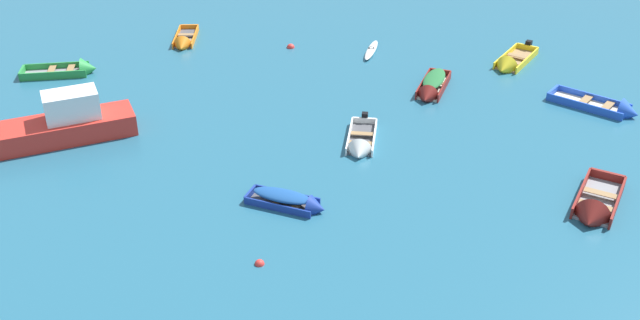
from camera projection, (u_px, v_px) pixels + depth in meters
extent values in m
cube|color=gray|center=(598.00, 201.00, 27.98)|extent=(2.37, 3.50, 0.12)
cube|color=maroon|center=(618.00, 202.00, 27.60)|extent=(1.29, 3.20, 0.48)
cube|color=maroon|center=(581.00, 193.00, 28.18)|extent=(1.29, 3.20, 0.48)
cube|color=maroon|center=(607.00, 177.00, 29.17)|extent=(1.32, 0.62, 0.48)
cone|color=maroon|center=(590.00, 220.00, 26.55)|extent=(1.52, 1.20, 1.33)
cube|color=#937047|center=(600.00, 193.00, 27.98)|extent=(1.28, 0.77, 0.03)
cube|color=#937047|center=(596.00, 205.00, 27.23)|extent=(1.28, 0.77, 0.03)
ellipsoid|color=white|center=(371.00, 50.00, 41.36)|extent=(0.83, 3.07, 0.27)
torus|color=black|center=(371.00, 48.00, 41.30)|extent=(0.41, 0.41, 0.06)
cube|color=red|center=(61.00, 130.00, 32.18)|extent=(6.56, 5.02, 0.97)
cube|color=white|center=(71.00, 105.00, 31.84)|extent=(2.73, 2.41, 1.24)
cube|color=black|center=(46.00, 104.00, 31.36)|extent=(0.85, 1.24, 0.55)
cube|color=gray|center=(56.00, 74.00, 38.64)|extent=(3.46, 2.05, 0.11)
cube|color=#288C3D|center=(57.00, 66.00, 39.10)|extent=(3.29, 1.03, 0.43)
cube|color=#288C3D|center=(53.00, 76.00, 38.01)|extent=(3.29, 1.03, 0.43)
cube|color=#288C3D|center=(22.00, 73.00, 38.34)|extent=(0.47, 1.23, 0.43)
cone|color=#288C3D|center=(89.00, 69.00, 38.77)|extent=(1.09, 1.38, 1.21)
cube|color=#937047|center=(51.00, 70.00, 38.49)|extent=(0.66, 1.19, 0.03)
cube|color=#937047|center=(71.00, 69.00, 38.61)|extent=(0.66, 1.19, 0.03)
cube|color=beige|center=(588.00, 105.00, 35.35)|extent=(3.70, 2.84, 0.10)
cube|color=blue|center=(594.00, 98.00, 35.71)|extent=(3.27, 1.95, 0.39)
cube|color=blue|center=(584.00, 107.00, 34.84)|extent=(3.27, 1.95, 0.39)
cube|color=blue|center=(553.00, 92.00, 36.27)|extent=(0.75, 1.15, 0.39)
cone|color=blue|center=(629.00, 113.00, 34.23)|extent=(1.36, 1.50, 1.23)
cube|color=#937047|center=(585.00, 100.00, 35.34)|extent=(0.91, 1.19, 0.03)
cube|color=#937047|center=(607.00, 106.00, 34.76)|extent=(0.91, 1.19, 0.03)
cube|color=#4C4C51|center=(186.00, 39.00, 43.20)|extent=(1.51, 3.22, 0.09)
cube|color=orange|center=(195.00, 36.00, 43.14)|extent=(0.58, 3.20, 0.35)
cube|color=orange|center=(177.00, 37.00, 43.12)|extent=(0.58, 3.20, 0.35)
cube|color=orange|center=(189.00, 27.00, 44.52)|extent=(1.08, 0.28, 0.35)
cone|color=orange|center=(182.00, 47.00, 41.67)|extent=(1.15, 0.90, 1.05)
cube|color=#937047|center=(186.00, 34.00, 43.24)|extent=(1.02, 0.49, 0.03)
cube|color=#937047|center=(184.00, 40.00, 42.43)|extent=(1.02, 0.49, 0.03)
cube|color=#99754C|center=(516.00, 61.00, 40.24)|extent=(2.54, 3.60, 0.10)
cube|color=yellow|center=(527.00, 61.00, 39.86)|extent=(1.61, 3.26, 0.39)
cube|color=yellow|center=(506.00, 56.00, 40.46)|extent=(1.61, 3.26, 0.39)
cube|color=yellow|center=(527.00, 48.00, 41.45)|extent=(1.17, 0.65, 0.39)
cone|color=yellow|center=(504.00, 69.00, 38.81)|extent=(1.44, 1.26, 1.21)
cube|color=#937047|center=(518.00, 56.00, 40.26)|extent=(1.18, 0.82, 0.03)
cube|color=#937047|center=(511.00, 62.00, 39.51)|extent=(1.18, 0.82, 0.03)
cube|color=black|center=(528.00, 45.00, 41.49)|extent=(0.44, 0.44, 0.54)
cube|color=#4C4C51|center=(283.00, 204.00, 27.86)|extent=(2.79, 1.50, 0.08)
cube|color=navy|center=(287.00, 195.00, 28.20)|extent=(2.70, 0.70, 0.31)
cube|color=navy|center=(277.00, 208.00, 27.41)|extent=(2.70, 0.70, 0.31)
cube|color=navy|center=(250.00, 194.00, 28.24)|extent=(0.32, 0.96, 0.31)
cone|color=navy|center=(317.00, 208.00, 27.34)|extent=(0.83, 1.06, 0.94)
cube|color=#937047|center=(279.00, 199.00, 27.82)|extent=(0.48, 0.92, 0.03)
cube|color=#937047|center=(298.00, 203.00, 27.56)|extent=(0.48, 0.92, 0.03)
ellipsoid|color=#19478C|center=(282.00, 196.00, 27.67)|extent=(2.56, 1.41, 0.29)
cube|color=beige|center=(433.00, 88.00, 37.08)|extent=(1.68, 3.24, 0.11)
cube|color=maroon|center=(444.00, 86.00, 36.84)|extent=(0.75, 3.17, 0.43)
cube|color=maroon|center=(423.00, 83.00, 37.17)|extent=(0.75, 3.17, 0.43)
cube|color=maroon|center=(440.00, 73.00, 38.31)|extent=(1.10, 0.34, 0.43)
cone|color=maroon|center=(426.00, 98.00, 35.63)|extent=(1.20, 0.95, 1.07)
cube|color=#937047|center=(434.00, 82.00, 37.09)|extent=(1.05, 0.54, 0.03)
ellipsoid|color=#236633|center=(434.00, 79.00, 36.83)|extent=(1.57, 2.97, 0.34)
cube|color=#4C4C51|center=(362.00, 139.00, 32.35)|extent=(1.07, 2.92, 0.09)
cube|color=white|center=(374.00, 137.00, 32.21)|extent=(0.09, 3.04, 0.35)
cube|color=white|center=(349.00, 136.00, 32.34)|extent=(0.09, 3.04, 0.35)
cube|color=white|center=(364.00, 121.00, 33.58)|extent=(1.10, 0.12, 0.35)
cone|color=white|center=(359.00, 154.00, 30.92)|extent=(1.08, 0.70, 1.08)
cube|color=#937047|center=(362.00, 134.00, 32.38)|extent=(1.01, 0.32, 0.03)
cube|color=#937047|center=(361.00, 143.00, 31.62)|extent=(1.01, 0.32, 0.03)
cube|color=black|center=(365.00, 118.00, 33.62)|extent=(0.29, 0.29, 0.49)
sphere|color=red|center=(260.00, 264.00, 24.72)|extent=(0.34, 0.34, 0.34)
sphere|color=red|center=(291.00, 48.00, 42.06)|extent=(0.47, 0.47, 0.47)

